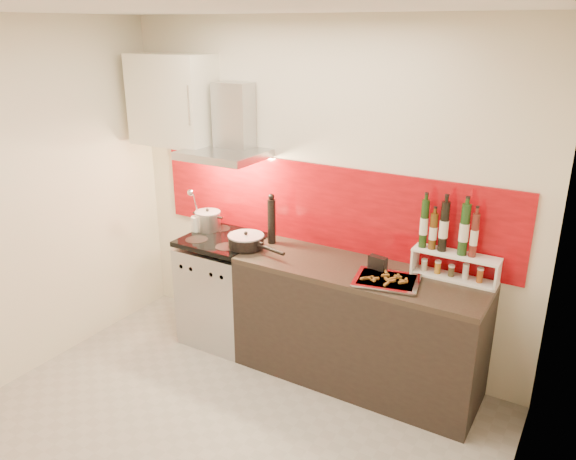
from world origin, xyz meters
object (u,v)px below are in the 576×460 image
Objects in this scene: range_stove at (225,290)px; counter at (357,326)px; saute_pan at (247,241)px; pepper_mill at (272,219)px; baking_tray at (387,280)px; stock_pot at (208,220)px.

counter is at bearing 0.23° from range_stove.
range_stove is 0.60m from saute_pan.
saute_pan is 0.26m from pepper_mill.
counter is at bearing -8.35° from pepper_mill.
saute_pan reaches higher than baking_tray.
range_stove is 1.20m from counter.
saute_pan is at bearing -18.04° from stock_pot.
range_stove is at bearing -179.77° from counter.
counter is 4.45× the size of pepper_mill.
pepper_mill reaches higher than stock_pot.
counter is 0.53m from baking_tray.
saute_pan is at bearing -117.53° from pepper_mill.
range_stove is at bearing 176.13° from baking_tray.
range_stove is at bearing 165.66° from saute_pan.
baking_tray reaches higher than counter.
pepper_mill reaches higher than range_stove.
pepper_mill reaches higher than baking_tray.
counter is 1.05m from saute_pan.
counter is at bearing 157.02° from baking_tray.
stock_pot is at bearing 157.35° from range_stove.
range_stove is 1.70× the size of saute_pan.
stock_pot is at bearing -176.97° from pepper_mill.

